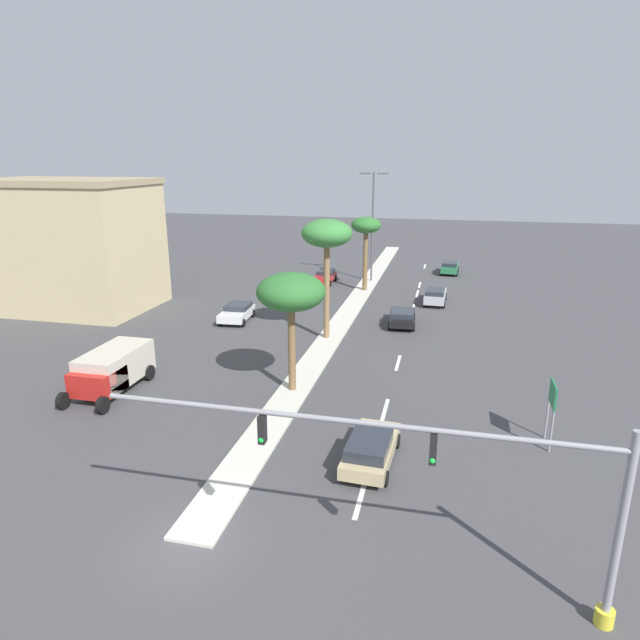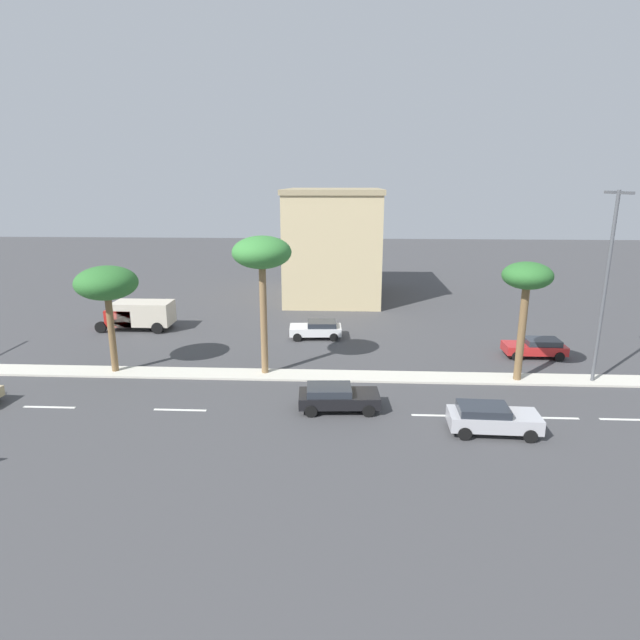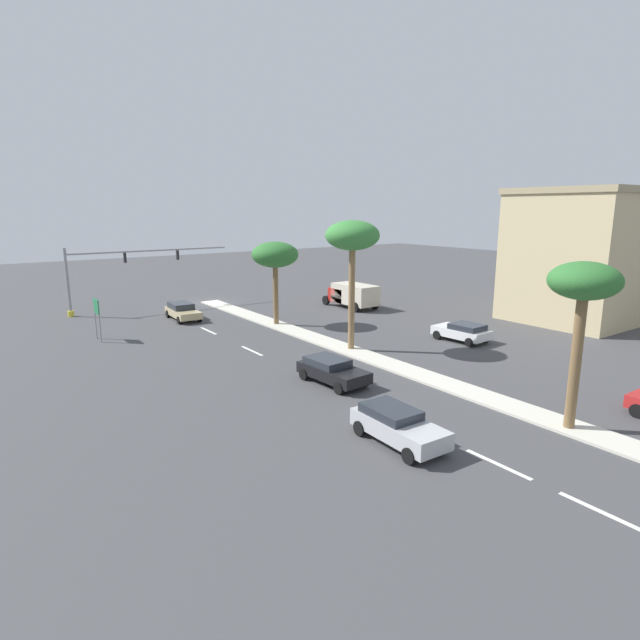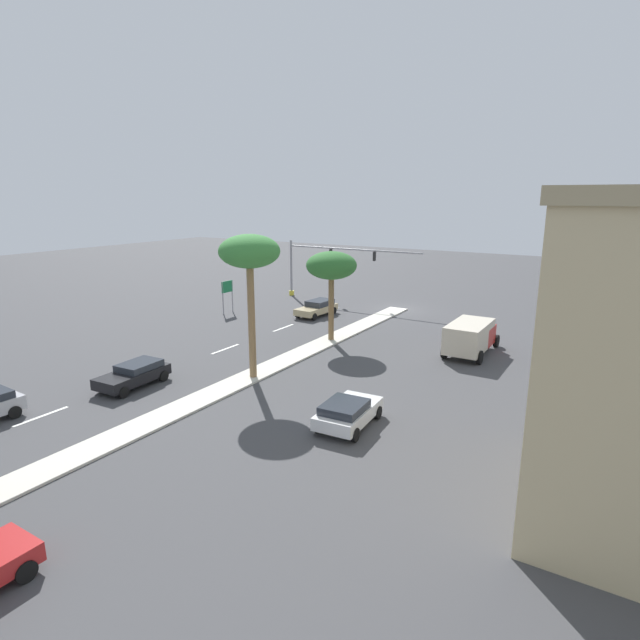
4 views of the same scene
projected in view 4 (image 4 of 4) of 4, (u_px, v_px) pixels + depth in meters
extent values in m
plane|color=#424244|center=(217.00, 393.00, 28.45)|extent=(160.00, 160.00, 0.00)
cube|color=beige|center=(102.00, 445.00, 22.42)|extent=(1.80, 65.53, 0.12)
cube|color=silver|center=(331.00, 310.00, 48.90)|extent=(0.20, 2.80, 0.01)
cube|color=silver|center=(283.00, 328.00, 42.43)|extent=(0.20, 2.80, 0.01)
cube|color=silver|center=(225.00, 349.00, 36.58)|extent=(0.20, 2.80, 0.01)
cube|color=silver|center=(41.00, 416.00, 25.42)|extent=(0.20, 2.80, 0.01)
cylinder|color=gray|center=(291.00, 268.00, 55.65)|extent=(0.24, 0.24, 6.02)
cylinder|color=gold|center=(292.00, 293.00, 56.30)|extent=(0.53, 0.53, 0.50)
cylinder|color=gray|center=(352.00, 249.00, 51.27)|extent=(14.91, 0.16, 0.16)
cube|color=black|center=(331.00, 253.00, 52.67)|extent=(0.20, 0.32, 0.90)
sphere|color=#19D83F|center=(331.00, 256.00, 52.84)|extent=(0.18, 0.18, 0.18)
cube|color=black|center=(374.00, 256.00, 50.13)|extent=(0.20, 0.32, 0.90)
sphere|color=#19D83F|center=(375.00, 259.00, 50.30)|extent=(0.18, 0.18, 0.18)
cylinder|color=gray|center=(232.00, 296.00, 47.99)|extent=(0.10, 0.10, 3.02)
cylinder|color=gray|center=(223.00, 298.00, 46.93)|extent=(0.10, 0.10, 3.02)
cube|color=#19723F|center=(227.00, 287.00, 47.23)|extent=(0.08, 1.43, 1.05)
cylinder|color=brown|center=(331.00, 307.00, 38.02)|extent=(0.41, 0.41, 4.96)
ellipsoid|color=#2D6B2D|center=(331.00, 265.00, 37.28)|extent=(3.72, 3.72, 2.04)
cylinder|color=olive|center=(252.00, 321.00, 29.89)|extent=(0.42, 0.42, 6.88)
ellipsoid|color=#387F38|center=(249.00, 251.00, 28.93)|extent=(3.50, 3.50, 1.93)
cube|color=black|center=(133.00, 376.00, 29.27)|extent=(2.13, 4.31, 0.61)
cube|color=#262B33|center=(139.00, 365.00, 29.61)|extent=(1.82, 2.41, 0.38)
cylinder|color=black|center=(124.00, 392.00, 27.68)|extent=(0.26, 0.65, 0.64)
cylinder|color=black|center=(101.00, 387.00, 28.49)|extent=(0.26, 0.65, 0.64)
cylinder|color=black|center=(163.00, 376.00, 30.20)|extent=(0.26, 0.65, 0.64)
cylinder|color=black|center=(142.00, 371.00, 31.01)|extent=(0.26, 0.65, 0.64)
cylinder|color=black|center=(25.00, 571.00, 14.49)|extent=(0.22, 0.64, 0.64)
cylinder|color=black|center=(14.00, 412.00, 25.15)|extent=(0.24, 0.65, 0.64)
cube|color=silver|center=(349.00, 413.00, 24.31)|extent=(2.23, 4.04, 0.61)
cube|color=#262B33|center=(344.00, 407.00, 23.77)|extent=(1.92, 2.27, 0.39)
cylinder|color=black|center=(343.00, 405.00, 25.99)|extent=(0.26, 0.65, 0.64)
cylinder|color=black|center=(378.00, 412.00, 25.13)|extent=(0.26, 0.65, 0.64)
cylinder|color=black|center=(318.00, 426.00, 23.63)|extent=(0.26, 0.65, 0.64)
cylinder|color=black|center=(355.00, 435.00, 22.77)|extent=(0.26, 0.65, 0.64)
cube|color=tan|center=(316.00, 309.00, 46.57)|extent=(2.08, 4.59, 0.56)
cube|color=#262B33|center=(320.00, 303.00, 46.90)|extent=(1.79, 2.56, 0.49)
cylinder|color=black|center=(314.00, 317.00, 44.90)|extent=(0.25, 0.65, 0.64)
cylinder|color=black|center=(298.00, 314.00, 45.87)|extent=(0.25, 0.65, 0.64)
cylinder|color=black|center=(334.00, 310.00, 47.42)|extent=(0.25, 0.65, 0.64)
cylinder|color=black|center=(318.00, 308.00, 48.39)|extent=(0.25, 0.65, 0.64)
cube|color=#B21E19|center=(476.00, 334.00, 36.31)|extent=(2.33, 2.16, 1.31)
cube|color=beige|center=(469.00, 336.00, 34.85)|extent=(2.33, 4.59, 1.84)
cylinder|color=black|center=(464.00, 336.00, 38.20)|extent=(0.28, 0.90, 0.90)
cylinder|color=black|center=(496.00, 341.00, 37.01)|extent=(0.28, 0.90, 0.90)
cylinder|color=black|center=(445.00, 352.00, 34.43)|extent=(0.28, 0.90, 0.90)
cylinder|color=black|center=(479.00, 357.00, 33.24)|extent=(0.28, 0.90, 0.90)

